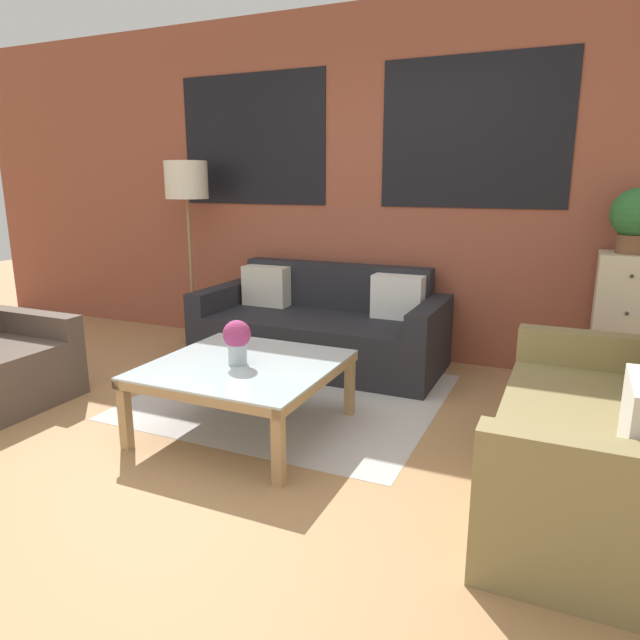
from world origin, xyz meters
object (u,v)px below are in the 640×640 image
object	(u,v)px
floor_lamp	(187,188)
couch_dark	(321,330)
potted_plant	(637,217)
flower_vase	(237,339)
settee_vintage	(603,441)
drawer_cabinet	(623,325)
coffee_table	(244,372)

from	to	relation	value
floor_lamp	couch_dark	bearing A→B (deg)	-4.60
floor_lamp	potted_plant	distance (m)	3.51
flower_vase	settee_vintage	bearing A→B (deg)	0.27
drawer_cabinet	floor_lamp	bearing A→B (deg)	-178.14
settee_vintage	flower_vase	bearing A→B (deg)	-179.73
drawer_cabinet	flower_vase	bearing A→B (deg)	-141.78
settee_vintage	coffee_table	xyz separation A→B (m)	(-1.89, 0.02, 0.06)
settee_vintage	drawer_cabinet	xyz separation A→B (m)	(0.15, 1.62, 0.18)
drawer_cabinet	potted_plant	world-z (taller)	potted_plant
couch_dark	flower_vase	distance (m)	1.44
coffee_table	flower_vase	xyz separation A→B (m)	(-0.02, -0.03, 0.20)
settee_vintage	floor_lamp	xyz separation A→B (m)	(-3.35, 1.51, 1.08)
settee_vintage	coffee_table	size ratio (longest dim) A/B	1.61
drawer_cabinet	potted_plant	xyz separation A→B (m)	(-0.00, 0.00, 0.73)
settee_vintage	drawer_cabinet	bearing A→B (deg)	84.66
drawer_cabinet	flower_vase	size ratio (longest dim) A/B	3.78
coffee_table	floor_lamp	xyz separation A→B (m)	(-1.45, 1.48, 1.03)
couch_dark	potted_plant	world-z (taller)	potted_plant
couch_dark	floor_lamp	size ratio (longest dim) A/B	1.21
floor_lamp	flower_vase	bearing A→B (deg)	-46.60
settee_vintage	coffee_table	distance (m)	1.89
floor_lamp	drawer_cabinet	xyz separation A→B (m)	(3.50, 0.11, -0.90)
couch_dark	drawer_cabinet	distance (m)	2.18
coffee_table	flower_vase	bearing A→B (deg)	-127.04
coffee_table	floor_lamp	distance (m)	2.32
couch_dark	drawer_cabinet	xyz separation A→B (m)	(2.16, 0.22, 0.21)
floor_lamp	flower_vase	world-z (taller)	floor_lamp
floor_lamp	coffee_table	bearing A→B (deg)	-45.57
couch_dark	flower_vase	xyz separation A→B (m)	(0.10, -1.41, 0.29)
settee_vintage	floor_lamp	distance (m)	3.83
floor_lamp	drawer_cabinet	bearing A→B (deg)	1.86
coffee_table	flower_vase	distance (m)	0.21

